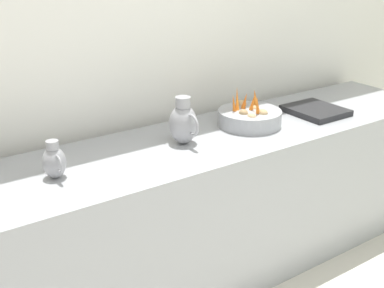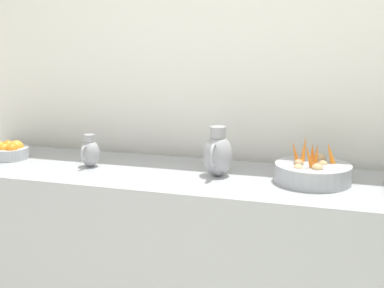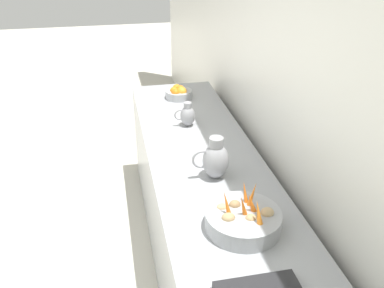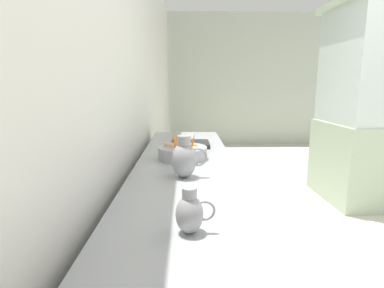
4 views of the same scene
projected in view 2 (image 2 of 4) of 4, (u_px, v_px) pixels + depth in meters
tile_wall_left at (348, 48)px, 2.71m from camera, size 0.10×9.64×3.00m
prep_counter at (234, 258)px, 2.65m from camera, size 0.70×3.37×0.87m
vegetable_colander at (313, 172)px, 2.47m from camera, size 0.37×0.37×0.22m
orange_bowl at (9, 151)px, 2.95m from camera, size 0.22×0.22×0.10m
metal_pitcher_tall at (218, 154)px, 2.57m from camera, size 0.21×0.15×0.25m
metal_pitcher_short at (90, 152)px, 2.76m from camera, size 0.15×0.11×0.18m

